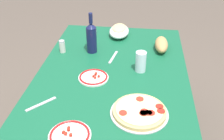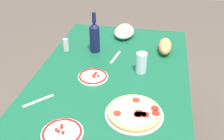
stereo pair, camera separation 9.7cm
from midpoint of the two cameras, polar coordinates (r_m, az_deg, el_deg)
dining_table at (r=1.68m, az=1.66°, el=-3.91°), size 1.44×0.91×0.71m
pepperoni_pizza at (r=1.33m, az=6.89°, el=-9.00°), size 0.29×0.29×0.03m
baked_pasta_dish at (r=2.10m, az=3.97°, el=8.26°), size 0.24×0.15×0.08m
wine_bottle at (r=1.83m, az=-2.18°, el=7.10°), size 0.07×0.07×0.28m
water_glass at (r=1.63m, az=7.96°, el=1.50°), size 0.07×0.07×0.13m
side_plate_near at (r=1.59m, az=-2.29°, el=-1.42°), size 0.18×0.18×0.02m
side_plate_far at (r=1.24m, az=-8.28°, el=-13.10°), size 0.19×0.19×0.02m
bread_loaf at (r=1.90m, az=12.65°, el=4.94°), size 0.21×0.09×0.08m
spice_shaker at (r=1.89m, az=-8.31°, el=5.27°), size 0.04×0.04×0.09m
fork_left at (r=1.80m, az=2.29°, el=2.69°), size 0.17×0.05×0.00m
fork_right at (r=1.45m, az=-13.49°, el=-6.42°), size 0.14×0.13×0.00m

